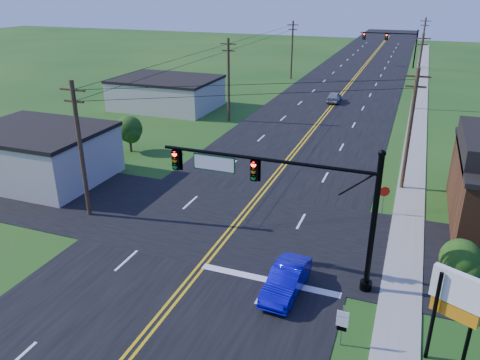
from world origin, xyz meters
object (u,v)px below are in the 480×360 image
at_px(signal_mast_far, 391,42).
at_px(route_sign, 342,323).
at_px(signal_mast_main, 283,191).
at_px(blue_car, 286,281).
at_px(stop_sign, 384,194).

xyz_separation_m(signal_mast_far, route_sign, (3.82, -76.41, -3.35)).
xyz_separation_m(signal_mast_main, signal_mast_far, (0.10, 72.00, -0.20)).
relative_size(signal_mast_main, blue_car, 2.67).
height_order(blue_car, route_sign, route_sign).
bearing_deg(stop_sign, signal_mast_main, -135.98).
relative_size(blue_car, route_sign, 2.07).
distance_m(blue_car, route_sign, 4.24).
xyz_separation_m(signal_mast_far, stop_sign, (4.37, -63.02, -3.08)).
relative_size(signal_mast_far, stop_sign, 5.39).
bearing_deg(route_sign, signal_mast_far, 95.12).
distance_m(signal_mast_far, route_sign, 76.58).
bearing_deg(blue_car, signal_mast_main, 117.87).
bearing_deg(signal_mast_main, signal_mast_far, 89.92).
xyz_separation_m(blue_car, stop_sign, (3.72, 10.62, 0.77)).
bearing_deg(stop_sign, route_sign, -111.85).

